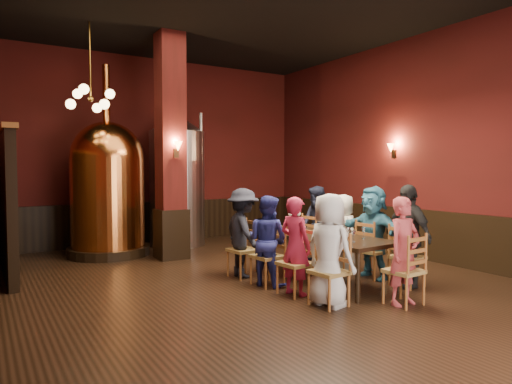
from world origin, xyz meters
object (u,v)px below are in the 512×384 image
person_2 (267,240)px  person_1 (295,246)px  copper_kettle (108,187)px  rose_vase (295,215)px  steel_vessel (177,180)px  dining_table (322,239)px  person_0 (329,250)px

person_2 → person_1: bearing=161.6°
copper_kettle → person_2: bearing=-68.3°
person_1 → rose_vase: bearing=-50.0°
rose_vase → person_1: bearing=-125.9°
copper_kettle → steel_vessel: (1.72, 0.45, 0.11)m
dining_table → person_2: 0.91m
person_2 → dining_table: bearing=-129.6°
person_0 → person_1: size_ratio=1.05×
steel_vessel → rose_vase: steel_vessel is taller
copper_kettle → rose_vase: copper_kettle is taller
dining_table → person_1: size_ratio=1.75×
person_0 → person_1: 0.67m
person_1 → person_2: person_1 is taller
dining_table → person_2: bearing=158.8°
person_1 → dining_table: bearing=-78.0°
person_2 → copper_kettle: (-1.52, 3.81, 0.74)m
person_2 → steel_vessel: size_ratio=0.45×
person_0 → person_1: (-0.06, 0.67, -0.04)m
dining_table → copper_kettle: bearing=115.5°
copper_kettle → steel_vessel: copper_kettle is taller
person_2 → rose_vase: person_2 is taller
person_2 → rose_vase: size_ratio=3.77×
dining_table → rose_vase: 0.94m
person_0 → steel_vessel: size_ratio=0.48×
dining_table → copper_kettle: copper_kettle is taller
copper_kettle → rose_vase: bearing=-51.8°
dining_table → rose_vase: rose_vase is taller
dining_table → person_0: size_ratio=1.66×
dining_table → steel_vessel: (-0.67, 4.52, 0.86)m
dining_table → copper_kettle: size_ratio=0.63×
steel_vessel → rose_vase: size_ratio=8.34×
person_0 → dining_table: bearing=-46.6°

